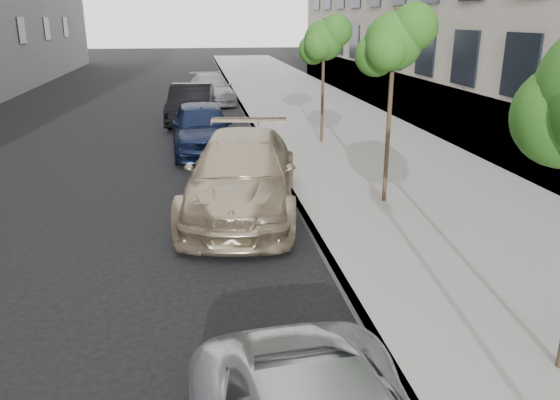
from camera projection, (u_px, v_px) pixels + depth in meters
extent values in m
cube|color=gray|center=(301.00, 103.00, 27.97)|extent=(6.40, 72.00, 0.14)
cube|color=#9E9B93|center=(240.00, 104.00, 27.51)|extent=(0.15, 72.00, 0.14)
cylinder|color=#38281C|center=(390.00, 109.00, 12.11)|extent=(0.10, 0.10, 4.29)
sphere|color=#1F5A17|center=(394.00, 41.00, 11.65)|extent=(1.25, 1.25, 1.25)
sphere|color=#1F5A17|center=(414.00, 27.00, 11.42)|extent=(1.00, 1.00, 1.00)
sphere|color=#1F5A17|center=(376.00, 55.00, 11.94)|extent=(0.94, 0.94, 0.94)
cylinder|color=#38281C|center=(323.00, 82.00, 18.24)|extent=(0.10, 0.10, 4.07)
sphere|color=#1F5A17|center=(324.00, 40.00, 17.81)|extent=(1.31, 1.31, 1.31)
sphere|color=#1F5A17|center=(336.00, 31.00, 17.58)|extent=(1.04, 1.04, 1.04)
sphere|color=#1F5A17|center=(313.00, 50.00, 18.10)|extent=(0.98, 0.98, 0.98)
imported|color=tan|center=(242.00, 174.00, 12.31)|extent=(3.32, 6.21, 1.71)
imported|color=#0F1733|center=(202.00, 127.00, 17.77)|extent=(2.13, 4.87, 1.63)
imported|color=black|center=(191.00, 104.00, 22.78)|extent=(2.13, 4.93, 1.58)
imported|color=gray|center=(211.00, 89.00, 28.09)|extent=(2.51, 5.15, 1.44)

